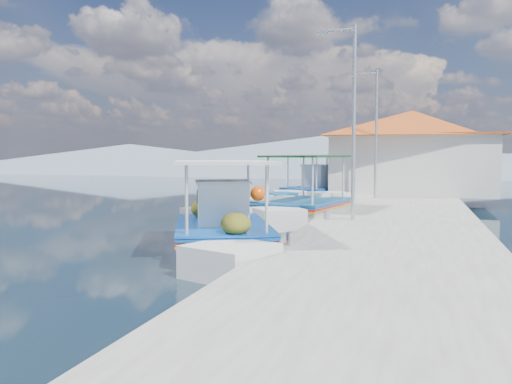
# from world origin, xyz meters

# --- Properties ---
(ground) EXTENTS (160.00, 160.00, 0.00)m
(ground) POSITION_xyz_m (0.00, 0.00, 0.00)
(ground) COLOR black
(ground) RESTS_ON ground
(quay) EXTENTS (5.00, 44.00, 0.50)m
(quay) POSITION_xyz_m (5.90, 6.00, 0.25)
(quay) COLOR #ADAAA1
(quay) RESTS_ON ground
(bollards) EXTENTS (0.20, 17.20, 0.30)m
(bollards) POSITION_xyz_m (3.80, 5.25, 0.65)
(bollards) COLOR #A5A8AD
(bollards) RESTS_ON quay
(main_caique) EXTENTS (4.43, 7.31, 2.64)m
(main_caique) POSITION_xyz_m (1.70, -1.65, 0.51)
(main_caique) COLOR silver
(main_caique) RESTS_ON ground
(caique_green_canopy) EXTENTS (3.09, 7.34, 2.79)m
(caique_green_canopy) POSITION_xyz_m (2.46, 5.48, 0.42)
(caique_green_canopy) COLOR silver
(caique_green_canopy) RESTS_ON ground
(caique_blue_hull) EXTENTS (1.99, 5.77, 1.03)m
(caique_blue_hull) POSITION_xyz_m (0.28, 7.25, 0.28)
(caique_blue_hull) COLOR #165584
(caique_blue_hull) RESTS_ON ground
(caique_far) EXTENTS (4.47, 7.38, 2.83)m
(caique_far) POSITION_xyz_m (1.52, 14.01, 0.52)
(caique_far) COLOR silver
(caique_far) RESTS_ON ground
(harbor_building) EXTENTS (10.49, 10.49, 4.40)m
(harbor_building) POSITION_xyz_m (6.20, 15.00, 2.78)
(harbor_building) COLOR silver
(harbor_building) RESTS_ON quay
(lamp_post_near) EXTENTS (1.21, 0.14, 6.00)m
(lamp_post_near) POSITION_xyz_m (4.51, 2.00, 3.85)
(lamp_post_near) COLOR #A5A8AD
(lamp_post_near) RESTS_ON quay
(lamp_post_far) EXTENTS (1.21, 0.14, 6.00)m
(lamp_post_far) POSITION_xyz_m (4.51, 11.00, 3.85)
(lamp_post_far) COLOR #A5A8AD
(lamp_post_far) RESTS_ON quay
(mountain_ridge) EXTENTS (171.40, 96.00, 5.50)m
(mountain_ridge) POSITION_xyz_m (6.54, 56.00, 2.04)
(mountain_ridge) COLOR slate
(mountain_ridge) RESTS_ON ground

